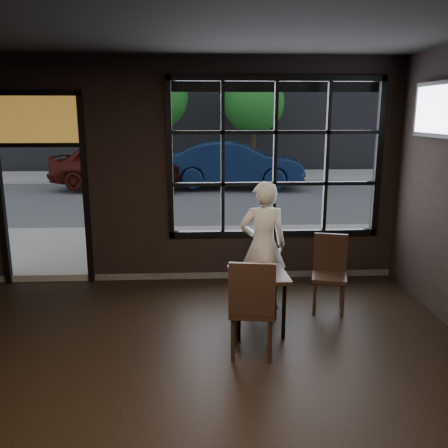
{
  "coord_description": "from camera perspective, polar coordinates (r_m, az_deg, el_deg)",
  "views": [
    {
      "loc": [
        0.11,
        -3.26,
        2.44
      ],
      "look_at": [
        0.4,
        2.2,
        1.15
      ],
      "focal_mm": 38.0,
      "sensor_mm": 36.0,
      "label": 1
    }
  ],
  "objects": [
    {
      "name": "floor",
      "position": [
        4.07,
        -4.37,
        -23.7
      ],
      "size": [
        6.0,
        7.0,
        0.02
      ],
      "primitive_type": "cube",
      "color": "black",
      "rests_on": "ground"
    },
    {
      "name": "window_frame",
      "position": [
        6.87,
        6.16,
        7.86
      ],
      "size": [
        3.06,
        0.12,
        2.28
      ],
      "primitive_type": "cube",
      "color": "black",
      "rests_on": "ground"
    },
    {
      "name": "stained_transom",
      "position": [
        7.11,
        -21.61,
        11.65
      ],
      "size": [
        1.2,
        0.06,
        0.7
      ],
      "primitive_type": "cube",
      "color": "orange",
      "rests_on": "ground"
    },
    {
      "name": "street_asphalt",
      "position": [
        27.37,
        -3.26,
        8.07
      ],
      "size": [
        60.0,
        41.0,
        0.04
      ],
      "primitive_type": "cube",
      "color": "#545456",
      "rests_on": "ground"
    },
    {
      "name": "building_across",
      "position": [
        26.74,
        -3.5,
        24.13
      ],
      "size": [
        28.0,
        12.0,
        15.0
      ],
      "primitive_type": "cube",
      "color": "#5B5956",
      "rests_on": "ground"
    },
    {
      "name": "cafe_table",
      "position": [
        5.47,
        4.08,
        -9.26
      ],
      "size": [
        0.66,
        0.66,
        0.69
      ],
      "primitive_type": "cube",
      "rotation": [
        0.0,
        0.0,
        0.04
      ],
      "color": "black",
      "rests_on": "floor"
    },
    {
      "name": "chair_near",
      "position": [
        4.89,
        3.45,
        -9.81
      ],
      "size": [
        0.52,
        0.52,
        1.05
      ],
      "primitive_type": "cube",
      "rotation": [
        0.0,
        0.0,
        2.99
      ],
      "color": "black",
      "rests_on": "floor"
    },
    {
      "name": "chair_window",
      "position": [
        6.05,
        12.57,
        -5.96
      ],
      "size": [
        0.51,
        0.51,
        0.96
      ],
      "primitive_type": "cube",
      "rotation": [
        0.0,
        0.0,
        -0.26
      ],
      "color": "black",
      "rests_on": "floor"
    },
    {
      "name": "man",
      "position": [
        5.94,
        4.71,
        -2.62
      ],
      "size": [
        0.61,
        0.42,
        1.63
      ],
      "primitive_type": "imported",
      "rotation": [
        0.0,
        0.0,
        3.19
      ],
      "color": "silver",
      "rests_on": "floor"
    },
    {
      "name": "hotdog",
      "position": [
        5.52,
        3.98,
        -4.94
      ],
      "size": [
        0.21,
        0.12,
        0.06
      ],
      "primitive_type": null,
      "rotation": [
        0.0,
        0.0,
        -0.23
      ],
      "color": "tan",
      "rests_on": "cafe_table"
    },
    {
      "name": "cup",
      "position": [
        5.2,
        2.68,
        -5.86
      ],
      "size": [
        0.15,
        0.15,
        0.1
      ],
      "primitive_type": "imported",
      "rotation": [
        0.0,
        0.0,
        -0.21
      ],
      "color": "silver",
      "rests_on": "cafe_table"
    },
    {
      "name": "tv",
      "position": [
        6.24,
        24.45,
        12.44
      ],
      "size": [
        0.13,
        1.11,
        0.65
      ],
      "primitive_type": "cube",
      "color": "black",
      "rests_on": "wall_right"
    },
    {
      "name": "navy_car",
      "position": [
        15.47,
        1.37,
        7.25
      ],
      "size": [
        4.51,
        1.96,
        1.44
      ],
      "primitive_type": "imported",
      "rotation": [
        0.0,
        0.0,
        1.47
      ],
      "color": "#0C1B39",
      "rests_on": "street_asphalt"
    },
    {
      "name": "maroon_car",
      "position": [
        15.46,
        -12.72,
        6.88
      ],
      "size": [
        4.39,
        2.4,
        1.42
      ],
      "primitive_type": "imported",
      "rotation": [
        0.0,
        0.0,
        1.39
      ],
      "color": "#3C0E08",
      "rests_on": "street_asphalt"
    },
    {
      "name": "tree_left",
      "position": [
        18.05,
        -8.47,
        14.93
      ],
      "size": [
        2.51,
        2.51,
        4.28
      ],
      "color": "#332114",
      "rests_on": "street_asphalt"
    },
    {
      "name": "tree_right",
      "position": [
        18.65,
        3.6,
        14.34
      ],
      "size": [
        2.33,
        2.33,
        3.98
      ],
      "color": "#332114",
      "rests_on": "street_asphalt"
    }
  ]
}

